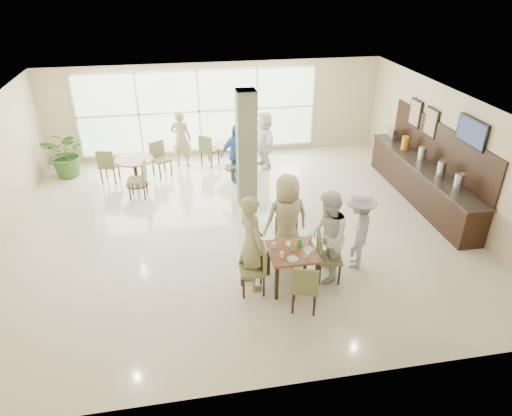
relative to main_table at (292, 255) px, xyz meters
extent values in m
plane|color=beige|center=(-0.68, 2.26, -0.64)|extent=(10.00, 10.00, 0.00)
plane|color=white|center=(-0.68, 2.26, 2.16)|extent=(10.00, 10.00, 0.00)
plane|color=beige|center=(-0.68, 6.76, 0.76)|extent=(10.00, 0.00, 10.00)
plane|color=beige|center=(-0.68, -2.24, 0.76)|extent=(10.00, 0.00, 10.00)
plane|color=beige|center=(4.32, 2.26, 0.76)|extent=(0.00, 9.00, 9.00)
plane|color=silver|center=(-1.18, 6.73, 0.76)|extent=(7.00, 0.00, 7.00)
cube|color=#606848|center=(-0.28, 3.46, 0.76)|extent=(0.45, 0.45, 2.80)
cube|color=brown|center=(0.00, 0.00, 0.08)|extent=(0.86, 0.86, 0.05)
cube|color=black|center=(-0.36, -0.36, -0.29)|extent=(0.06, 0.06, 0.70)
cube|color=black|center=(0.36, -0.36, -0.29)|extent=(0.06, 0.06, 0.70)
cube|color=black|center=(-0.36, 0.36, -0.29)|extent=(0.06, 0.06, 0.70)
cube|color=black|center=(0.36, 0.36, -0.29)|extent=(0.06, 0.06, 0.70)
cylinder|color=brown|center=(-3.05, 4.93, 0.09)|extent=(1.01, 1.01, 0.04)
cylinder|color=black|center=(-3.05, 4.93, -0.29)|extent=(0.10, 0.10, 0.71)
cylinder|color=black|center=(-3.05, 4.93, -0.63)|extent=(0.60, 0.60, 0.03)
cylinder|color=brown|center=(-0.28, 5.60, 0.09)|extent=(1.17, 1.17, 0.04)
cylinder|color=black|center=(-0.28, 5.60, -0.29)|extent=(0.10, 0.10, 0.71)
cylinder|color=black|center=(-0.28, 5.60, -0.63)|extent=(0.60, 0.60, 0.03)
cylinder|color=white|center=(-0.31, 0.16, 0.16)|extent=(0.08, 0.08, 0.10)
cylinder|color=white|center=(0.20, -0.26, 0.16)|extent=(0.08, 0.08, 0.10)
cylinder|color=white|center=(-0.24, -0.16, 0.16)|extent=(0.08, 0.08, 0.10)
cylinder|color=white|center=(-0.07, -0.26, 0.11)|extent=(0.20, 0.20, 0.01)
cylinder|color=white|center=(0.02, 0.22, 0.11)|extent=(0.20, 0.20, 0.01)
cylinder|color=white|center=(0.30, -0.03, 0.11)|extent=(0.20, 0.20, 0.01)
cylinder|color=#99B27F|center=(0.00, 0.00, 0.17)|extent=(0.07, 0.07, 0.12)
sphere|color=orange|center=(0.03, 0.00, 0.28)|extent=(0.07, 0.07, 0.07)
sphere|color=orange|center=(-0.02, 0.03, 0.28)|extent=(0.07, 0.07, 0.07)
sphere|color=orange|center=(-0.01, -0.03, 0.28)|extent=(0.07, 0.07, 0.07)
cube|color=green|center=(0.15, 0.10, 0.18)|extent=(0.10, 0.04, 0.15)
cube|color=black|center=(4.00, 2.76, -0.19)|extent=(0.60, 4.60, 0.90)
cube|color=black|center=(4.00, 2.76, 0.28)|extent=(0.64, 4.70, 0.04)
cube|color=black|center=(4.29, 2.76, 0.81)|extent=(0.04, 4.60, 1.00)
cylinder|color=silver|center=(4.00, 1.36, 0.50)|extent=(0.20, 0.20, 0.40)
cylinder|color=silver|center=(4.00, 2.06, 0.50)|extent=(0.20, 0.20, 0.40)
cylinder|color=silver|center=(4.00, 2.96, 0.50)|extent=(0.20, 0.20, 0.40)
cylinder|color=orange|center=(4.00, 3.86, 0.48)|extent=(0.18, 0.18, 0.36)
cube|color=silver|center=(4.00, 4.56, 0.48)|extent=(0.18, 0.30, 0.36)
cube|color=black|center=(4.26, 1.66, 1.51)|extent=(0.06, 1.00, 0.58)
cube|color=#7F99CC|center=(4.24, 1.66, 1.51)|extent=(0.01, 0.92, 0.50)
cube|color=black|center=(4.27, 3.26, 1.21)|extent=(0.04, 0.55, 0.70)
cube|color=brown|center=(4.25, 3.26, 1.21)|extent=(0.01, 0.47, 0.62)
cube|color=black|center=(4.27, 4.06, 1.21)|extent=(0.04, 0.55, 0.70)
cube|color=brown|center=(4.25, 4.06, 1.21)|extent=(0.01, 0.47, 0.62)
imported|color=#376528|center=(-4.90, 5.86, 0.03)|extent=(1.50, 1.50, 1.34)
imported|color=tan|center=(-0.73, 0.12, 0.28)|extent=(0.64, 0.79, 1.85)
imported|color=tan|center=(0.09, 0.84, 0.28)|extent=(0.96, 0.62, 1.84)
imported|color=white|center=(0.67, 0.11, 0.25)|extent=(0.86, 1.01, 1.80)
imported|color=#B3B3B5|center=(1.39, 0.40, 0.15)|extent=(1.00, 1.19, 1.60)
imported|color=#4175C4|center=(-0.37, 4.73, 0.15)|extent=(1.06, 0.84, 1.58)
imported|color=white|center=(0.56, 5.57, 0.18)|extent=(1.00, 1.64, 1.65)
imported|color=tan|center=(-1.78, 6.04, 0.19)|extent=(0.70, 0.58, 1.66)
camera|label=1|loc=(-1.85, -6.60, 4.68)|focal=32.00mm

